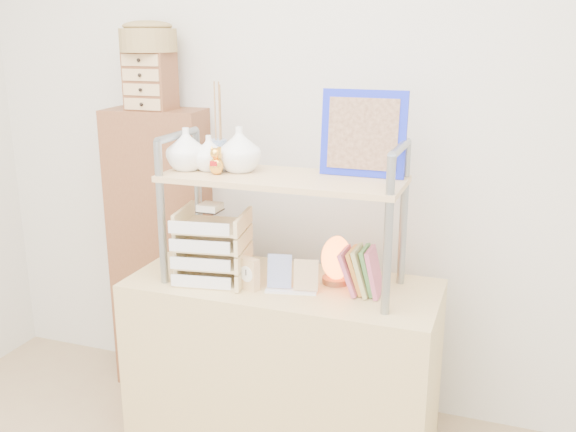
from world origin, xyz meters
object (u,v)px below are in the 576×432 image
object	(u,v)px
cabinet	(162,250)
salt_lamp	(336,259)
letter_tray	(212,250)
desk	(283,369)

from	to	relation	value
cabinet	salt_lamp	bearing A→B (deg)	-23.70
letter_tray	salt_lamp	world-z (taller)	letter_tray
letter_tray	salt_lamp	xyz separation A→B (m)	(0.46, 0.13, -0.03)
cabinet	desk	bearing A→B (deg)	-32.19
cabinet	letter_tray	bearing A→B (deg)	-47.88
letter_tray	salt_lamp	distance (m)	0.48
desk	salt_lamp	size ratio (longest dim) A/B	6.36
cabinet	letter_tray	distance (m)	0.68
cabinet	salt_lamp	xyz separation A→B (m)	(0.95, -0.30, 0.17)
desk	salt_lamp	world-z (taller)	salt_lamp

